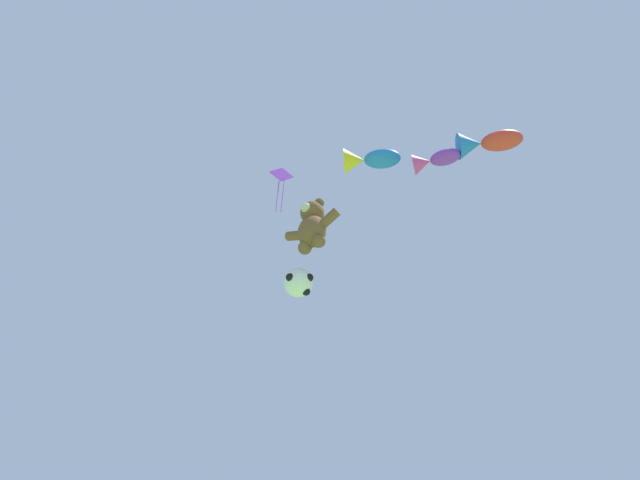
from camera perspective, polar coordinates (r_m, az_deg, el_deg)
The scene contains 6 objects.
teddy_bear_kite at distance 12.07m, azimuth -1.09°, elevation 1.96°, with size 1.84×0.81×1.86m.
soccer_ball_kite at distance 11.42m, azimuth -2.87°, elevation -5.68°, with size 0.87×0.86×0.80m.
fish_kite_cobalt at distance 15.00m, azimuth 6.44°, elevation 10.59°, with size 2.08×1.68×0.89m.
fish_kite_violet at distance 14.59m, azimuth 14.90°, elevation 10.25°, with size 1.64×1.06×0.69m.
fish_kite_crimson at distance 15.10m, azimuth 21.22°, elevation 11.99°, with size 2.16×1.59×0.88m.
diamond_kite at distance 16.29m, azimuth -5.19°, elevation 8.03°, with size 0.61×0.75×2.62m.
Camera 1 is at (4.24, -3.04, 1.39)m, focal length 24.00 mm.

